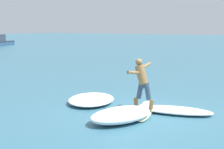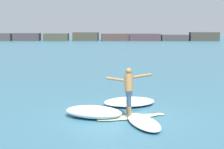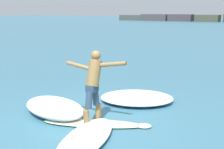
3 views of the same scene
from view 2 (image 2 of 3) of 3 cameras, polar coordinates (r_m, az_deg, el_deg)
name	(u,v)px [view 2 (image 2 of 3)]	position (r m, az deg, el deg)	size (l,w,h in m)	color
ground_plane	(123,117)	(12.68, 1.67, -6.56)	(200.00, 200.00, 0.00)	#36697F
rock_jetty_breakwater	(87,37)	(74.54, -3.76, 5.72)	(52.54, 4.80, 1.67)	#3F423E
surfboard	(130,117)	(12.61, 2.75, -6.49)	(2.45, 1.37, 0.20)	beige
surfer	(129,88)	(12.46, 2.57, -2.10)	(1.53, 0.69, 1.61)	brown
wave_foam_at_tail	(144,122)	(11.76, 4.84, -7.24)	(1.32, 2.39, 0.19)	white
wave_foam_at_nose	(93,112)	(12.65, -2.85, -5.72)	(2.24, 1.72, 0.38)	white
wave_foam_beside	(129,102)	(14.63, 2.66, -4.17)	(2.51, 2.27, 0.24)	white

